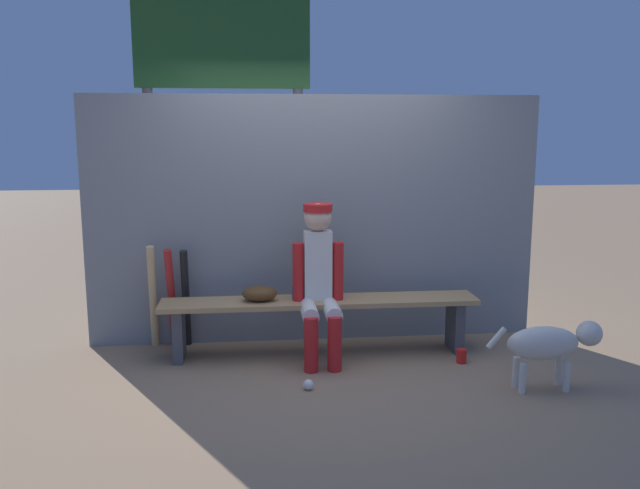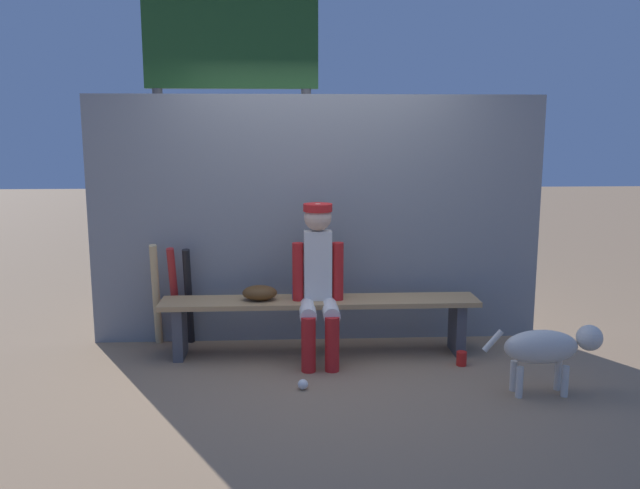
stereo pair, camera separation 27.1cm
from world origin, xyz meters
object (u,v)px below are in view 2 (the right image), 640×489
at_px(baseball, 303,384).
at_px(cup_on_bench, 297,292).
at_px(baseball_glove, 260,293).
at_px(cup_on_ground, 461,359).
at_px(dog, 549,347).
at_px(player_seated, 319,277).
at_px(dugout_bench, 320,311).
at_px(bat_wood_natural, 156,295).
at_px(bat_aluminum_black, 189,297).
at_px(scoreboard, 238,79).
at_px(bat_aluminum_red, 175,296).

distance_m(baseball, cup_on_bench, 0.89).
distance_m(baseball_glove, cup_on_bench, 0.30).
relative_size(baseball_glove, baseball, 3.78).
xyz_separation_m(cup_on_ground, dog, (0.45, -0.57, 0.28)).
height_order(player_seated, dog, player_seated).
height_order(dugout_bench, cup_on_bench, cup_on_bench).
bearing_deg(player_seated, dugout_bench, 80.76).
bearing_deg(baseball, baseball_glove, 114.03).
relative_size(player_seated, cup_on_ground, 11.32).
height_order(cup_on_bench, dog, cup_on_bench).
height_order(cup_on_ground, cup_on_bench, cup_on_bench).
xyz_separation_m(bat_wood_natural, baseball, (1.21, -1.02, -0.41)).
height_order(bat_aluminum_black, dog, bat_aluminum_black).
relative_size(player_seated, cup_on_bench, 11.32).
bearing_deg(bat_wood_natural, scoreboard, 64.20).
height_order(dugout_bench, bat_wood_natural, bat_wood_natural).
relative_size(bat_aluminum_red, cup_on_bench, 7.88).
bearing_deg(bat_aluminum_red, cup_on_ground, -14.89).
height_order(baseball, cup_on_bench, cup_on_bench).
bearing_deg(player_seated, baseball_glove, 167.10).
relative_size(bat_aluminum_black, scoreboard, 0.25).
bearing_deg(baseball, scoreboard, 103.86).
bearing_deg(dog, cup_on_bench, 152.42).
distance_m(baseball_glove, bat_aluminum_red, 0.80).
bearing_deg(scoreboard, bat_aluminum_black, -105.87).
distance_m(bat_wood_natural, scoreboard, 2.37).
bearing_deg(bat_aluminum_red, cup_on_bench, -15.50).
relative_size(baseball_glove, scoreboard, 0.08).
height_order(player_seated, baseball_glove, player_seated).
bearing_deg(scoreboard, cup_on_ground, -46.28).
relative_size(dugout_bench, dog, 3.04).
distance_m(dugout_bench, bat_aluminum_black, 1.14).
xyz_separation_m(player_seated, bat_aluminum_black, (-1.08, 0.41, -0.25)).
bearing_deg(bat_aluminum_red, dugout_bench, -13.82).
height_order(bat_wood_natural, cup_on_bench, bat_wood_natural).
height_order(bat_aluminum_red, dog, bat_aluminum_red).
relative_size(dugout_bench, baseball, 34.68).
relative_size(player_seated, bat_aluminum_red, 1.44).
bearing_deg(player_seated, cup_on_bench, 144.31).
bearing_deg(baseball_glove, dugout_bench, 0.00).
distance_m(bat_aluminum_black, bat_aluminum_red, 0.12).
xyz_separation_m(player_seated, cup_on_bench, (-0.17, 0.12, -0.15)).
bearing_deg(cup_on_ground, dugout_bench, 163.93).
bearing_deg(baseball_glove, bat_aluminum_red, 157.72).
xyz_separation_m(dugout_bench, cup_on_ground, (1.09, -0.31, -0.31)).
distance_m(bat_aluminum_black, baseball, 1.45).
bearing_deg(player_seated, bat_aluminum_red, 161.27).
height_order(dugout_bench, player_seated, player_seated).
bearing_deg(bat_aluminum_red, baseball_glove, -22.28).
bearing_deg(scoreboard, bat_wood_natural, -115.80).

